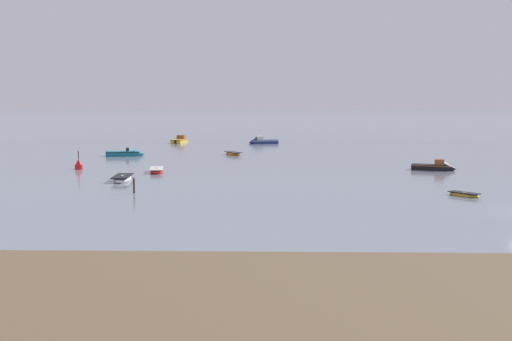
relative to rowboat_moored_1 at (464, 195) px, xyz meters
The scene contains 10 objects.
rowboat_moored_1 is the anchor object (origin of this frame).
motorboat_moored_0 65.82m from the rowboat_moored_1, 106.24° to the left, with size 5.67×3.36×2.04m.
rowboat_moored_2 33.77m from the rowboat_moored_1, 149.70° to the left, with size 2.06×4.44×0.67m.
rowboat_moored_3 32.68m from the rowboat_moored_1, 163.09° to the left, with size 1.88×4.82×0.75m.
motorboat_moored_3 52.67m from the rowboat_moored_1, 134.40° to the left, with size 5.61×2.78×1.84m.
motorboat_moored_4 20.24m from the rowboat_moored_1, 82.18° to the left, with size 5.24×3.31×1.88m.
rowboat_moored_5 45.49m from the rowboat_moored_1, 118.89° to the left, with size 3.08×4.12×0.62m.
motorboat_moored_5 73.82m from the rowboat_moored_1, 116.82° to the left, with size 2.77×5.59×2.04m.
channel_buoy 43.67m from the rowboat_moored_1, 152.70° to the left, with size 0.90×0.90×2.30m.
mooring_post_left 28.36m from the rowboat_moored_1, behind, with size 0.22×0.22×1.55m.
Camera 1 is at (-18.44, -47.03, 8.28)m, focal length 46.00 mm.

